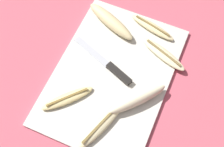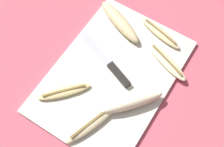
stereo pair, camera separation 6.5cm
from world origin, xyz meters
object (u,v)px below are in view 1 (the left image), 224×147
Objects in this scene: banana_cream_curved at (163,54)px; banana_golden_short at (67,98)px; knife at (113,69)px; banana_mellow_near at (111,21)px; banana_ripe_center at (152,27)px; banana_bright_far at (137,99)px; banana_soft_right at (101,124)px.

banana_golden_short is (-0.25, 0.21, -0.00)m from banana_cream_curved.
banana_cream_curved reaches higher than knife.
banana_golden_short is at bearing 177.85° from banana_mellow_near.
banana_bright_far is at bearing -169.85° from banana_ripe_center.
banana_golden_short is at bearing 156.68° from banana_ripe_center.
knife is 0.17m from banana_cream_curved.
banana_cream_curved is 0.18m from banana_bright_far.
banana_ripe_center is at bearing -74.30° from banana_mellow_near.
banana_golden_short is 0.87× the size of banana_bright_far.
knife is 1.60× the size of banana_golden_short.
banana_mellow_near is 1.16× the size of banana_cream_curved.
banana_cream_curved is 1.02× the size of banana_bright_far.
banana_golden_short is 0.74× the size of banana_soft_right.
banana_bright_far reaches higher than banana_golden_short.
banana_bright_far is 0.85× the size of banana_soft_right.
banana_golden_short is 0.36m from banana_ripe_center.
knife is 1.39× the size of banana_ripe_center.
knife is 1.35× the size of banana_cream_curved.
banana_mellow_near reaches higher than knife.
banana_mellow_near is 0.30m from banana_golden_short.
banana_golden_short is at bearing 140.28° from banana_cream_curved.
banana_soft_right is at bearing -146.17° from knife.
banana_cream_curved is at bearing -16.70° from banana_soft_right.
banana_soft_right reaches higher than knife.
banana_ripe_center is (0.19, -0.06, 0.00)m from knife.
banana_ripe_center is (0.26, 0.05, -0.01)m from banana_bright_far.
banana_bright_far is (0.07, -0.19, 0.01)m from banana_golden_short.
banana_soft_right is at bearing 148.24° from banana_bright_far.
banana_soft_right reaches higher than banana_golden_short.
banana_bright_far is 1.01× the size of banana_ripe_center.
banana_ripe_center reaches higher than banana_cream_curved.
banana_ripe_center reaches higher than knife.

